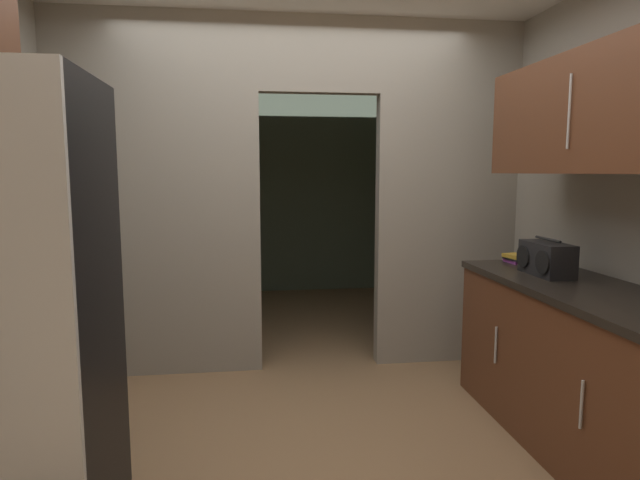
{
  "coord_description": "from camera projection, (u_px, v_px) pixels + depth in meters",
  "views": [
    {
      "loc": [
        -0.35,
        -2.64,
        1.48
      ],
      "look_at": [
        0.11,
        0.77,
        1.04
      ],
      "focal_mm": 30.34,
      "sensor_mm": 36.0,
      "label": 1
    }
  ],
  "objects": [
    {
      "name": "ground",
      "position": [
        318.0,
        456.0,
        2.82
      ],
      "size": [
        20.0,
        20.0,
        0.0
      ],
      "primitive_type": "plane",
      "color": "#93704C"
    },
    {
      "name": "kitchen_partition",
      "position": [
        288.0,
        188.0,
        3.97
      ],
      "size": [
        3.43,
        0.12,
        2.58
      ],
      "color": "#9E998C",
      "rests_on": "ground"
    },
    {
      "name": "adjoining_room_shell",
      "position": [
        279.0,
        189.0,
        5.84
      ],
      "size": [
        3.43,
        2.77,
        2.58
      ],
      "color": "slate",
      "rests_on": "ground"
    },
    {
      "name": "lower_cabinet_run",
      "position": [
        587.0,
        371.0,
        2.82
      ],
      "size": [
        0.63,
        1.89,
        0.88
      ],
      "color": "brown",
      "rests_on": "ground"
    },
    {
      "name": "upper_cabinet_counterside",
      "position": [
        604.0,
        112.0,
        2.65
      ],
      "size": [
        0.36,
        1.7,
        0.6
      ],
      "color": "brown"
    },
    {
      "name": "boombox",
      "position": [
        546.0,
        259.0,
        3.12
      ],
      "size": [
        0.18,
        0.36,
        0.22
      ],
      "color": "black",
      "rests_on": "lower_cabinet_run"
    },
    {
      "name": "book_stack",
      "position": [
        516.0,
        259.0,
        3.55
      ],
      "size": [
        0.14,
        0.18,
        0.06
      ],
      "color": "#8C3893",
      "rests_on": "lower_cabinet_run"
    }
  ]
}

